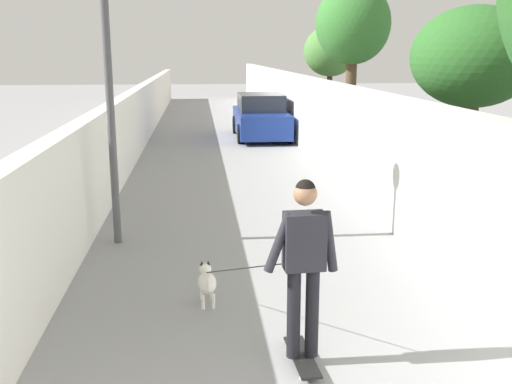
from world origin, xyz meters
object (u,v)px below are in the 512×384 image
object	(u,v)px
tree_right_far	(330,52)
person_skateboarder	(304,255)
tree_right_near	(353,26)
skateboard	(302,357)
tree_right_mid	(474,60)
lamp_post	(106,35)
car_near	(261,118)
dog	(207,281)

from	to	relation	value
tree_right_far	person_skateboarder	world-z (taller)	tree_right_far
tree_right_near	skateboard	distance (m)	11.42
tree_right_mid	lamp_post	world-z (taller)	lamp_post
tree_right_far	tree_right_near	bearing A→B (deg)	172.59
tree_right_far	person_skateboarder	xyz separation A→B (m)	(-16.40, 3.91, -1.85)
tree_right_near	tree_right_mid	size ratio (longest dim) A/B	1.26
lamp_post	skateboard	xyz separation A→B (m)	(-3.94, -2.26, -3.12)
car_near	tree_right_mid	bearing A→B (deg)	-165.94
tree_right_mid	person_skateboarder	distance (m)	6.45
tree_right_far	person_skateboarder	bearing A→B (deg)	166.60
skateboard	car_near	size ratio (longest dim) A/B	0.20
tree_right_near	car_near	distance (m)	6.00
tree_right_mid	person_skateboarder	world-z (taller)	tree_right_mid
skateboard	lamp_post	bearing A→B (deg)	29.84
tree_right_mid	car_near	xyz separation A→B (m)	(10.41, 2.61, -2.10)
tree_right_near	lamp_post	xyz separation A→B (m)	(-6.45, 5.39, -0.42)
tree_right_far	car_near	bearing A→B (deg)	112.19
tree_right_mid	lamp_post	bearing A→B (deg)	98.86
car_near	person_skateboarder	bearing A→B (deg)	175.40
tree_right_near	dog	distance (m)	10.31
tree_right_mid	lamp_post	distance (m)	6.18
skateboard	person_skateboarder	distance (m)	1.05
tree_right_far	car_near	size ratio (longest dim) A/B	0.94
tree_right_near	person_skateboarder	xyz separation A→B (m)	(-10.40, 3.13, -2.49)
tree_right_near	tree_right_mid	bearing A→B (deg)	-172.64
tree_right_near	tree_right_mid	world-z (taller)	tree_right_near
tree_right_near	car_near	world-z (taller)	tree_right_near
tree_right_mid	car_near	distance (m)	10.93
lamp_post	car_near	world-z (taller)	lamp_post
skateboard	dog	size ratio (longest dim) A/B	0.44
tree_right_near	lamp_post	world-z (taller)	tree_right_near
dog	car_near	size ratio (longest dim) A/B	0.44
skateboard	car_near	world-z (taller)	car_near
tree_right_far	lamp_post	distance (m)	13.90
person_skateboarder	tree_right_near	bearing A→B (deg)	-16.74
tree_right_far	car_near	world-z (taller)	tree_right_far
tree_right_far	lamp_post	world-z (taller)	lamp_post
car_near	lamp_post	bearing A→B (deg)	162.90
person_skateboarder	car_near	size ratio (longest dim) A/B	0.42
tree_right_near	dog	bearing A→B (deg)	155.71
lamp_post	dog	bearing A→B (deg)	-150.63
skateboard	person_skateboarder	size ratio (longest dim) A/B	0.46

